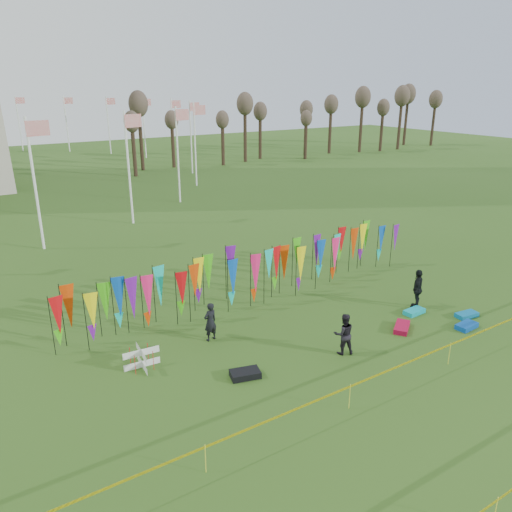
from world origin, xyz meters
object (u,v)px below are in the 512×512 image
person_right (418,289)px  kite_bag_red (402,327)px  person_left (210,322)px  box_kite (142,358)px  kite_bag_black (245,374)px  kite_bag_turquoise (414,312)px  kite_bag_blue (467,326)px  kite_bag_teal (467,315)px  person_mid (344,334)px

person_right → kite_bag_red: bearing=-5.0°
person_left → person_right: size_ratio=0.87×
box_kite → person_right: person_right is taller
person_right → kite_bag_black: 9.70m
person_left → kite_bag_red: person_left is taller
kite_bag_turquoise → kite_bag_red: size_ratio=0.84×
kite_bag_blue → kite_bag_black: bearing=169.0°
person_right → kite_bag_teal: bearing=88.1°
person_mid → kite_bag_turquoise: bearing=-146.3°
box_kite → kite_bag_red: (10.26, -3.05, -0.27)m
box_kite → kite_bag_turquoise: box_kite is taller
kite_bag_blue → kite_bag_red: size_ratio=0.84×
person_mid → kite_bag_black: bearing=15.2°
kite_bag_red → kite_bag_black: 7.43m
person_right → kite_bag_turquoise: bearing=3.1°
kite_bag_red → person_mid: bearing=-178.2°
kite_bag_blue → person_mid: bearing=167.5°
kite_bag_red → kite_bag_black: bearing=176.1°
box_kite → kite_bag_red: bearing=-16.6°
box_kite → kite_bag_teal: bearing=-15.5°
kite_bag_blue → person_left: bearing=152.7°
kite_bag_turquoise → kite_bag_teal: size_ratio=0.98×
kite_bag_turquoise → kite_bag_teal: (1.70, -1.48, -0.00)m
box_kite → person_left: person_left is taller
kite_bag_red → kite_bag_teal: 3.43m
kite_bag_blue → kite_bag_teal: 1.17m
person_left → kite_bag_red: bearing=143.5°
box_kite → kite_bag_turquoise: size_ratio=0.76×
box_kite → kite_bag_blue: 13.42m
box_kite → kite_bag_blue: box_kite is taller
person_right → kite_bag_turquoise: 1.09m
kite_bag_black → person_left: bearing=85.6°
box_kite → person_right: (12.48, -1.88, 0.55)m
person_mid → kite_bag_blue: 5.99m
person_right → kite_bag_black: bearing=-28.8°
kite_bag_turquoise → person_left: bearing=162.5°
kite_bag_red → kite_bag_teal: kite_bag_red is taller
box_kite → person_left: bearing=9.2°
kite_bag_red → kite_bag_black: kite_bag_black is taller
kite_bag_teal → person_right: bearing=120.8°
box_kite → kite_bag_teal: box_kite is taller
person_mid → kite_bag_blue: bearing=-168.6°
kite_bag_black → box_kite: bearing=138.1°
box_kite → kite_bag_turquoise: bearing=-10.9°
person_mid → kite_bag_red: person_mid is taller
person_left → person_mid: person_mid is taller
person_left → kite_bag_teal: size_ratio=1.59×
kite_bag_black → kite_bag_teal: (10.77, -1.23, -0.02)m
kite_bag_turquoise → kite_bag_black: bearing=-178.4°
person_right → kite_bag_red: size_ratio=1.57×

